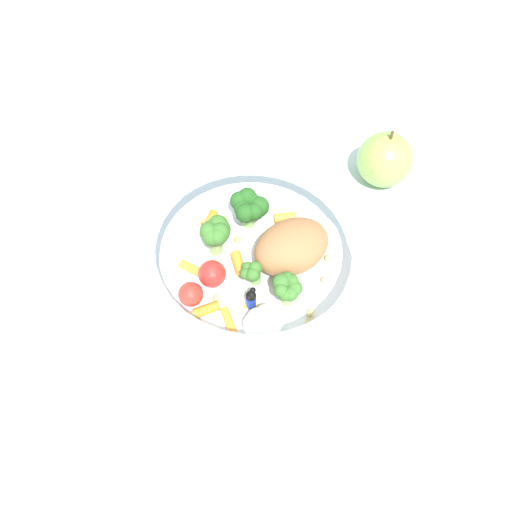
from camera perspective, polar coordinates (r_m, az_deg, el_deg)
The scene contains 4 objects.
ground_plane at distance 0.61m, azimuth -0.07°, elevation -3.33°, with size 2.40×2.40×0.00m, color silver.
food_container at distance 0.59m, azimuth 0.32°, elevation -0.04°, with size 0.24×0.24×0.07m.
loose_apple at distance 0.71m, azimuth 13.81°, elevation 10.12°, with size 0.07×0.07×0.08m.
folded_napkin at distance 0.65m, azimuth -22.63°, elevation -5.15°, with size 0.13×0.11×0.01m, color white.
Camera 1 is at (0.30, 0.10, 0.53)m, focal length 36.87 mm.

